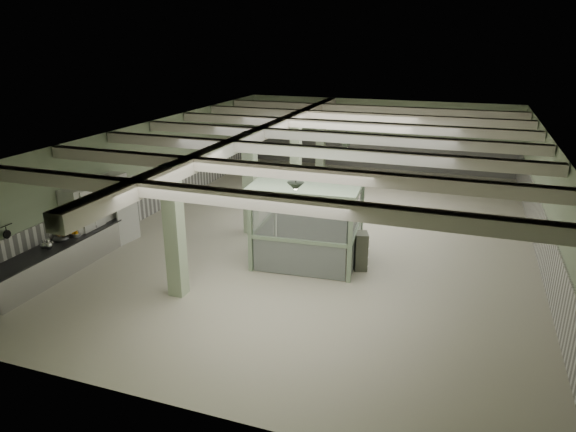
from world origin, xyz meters
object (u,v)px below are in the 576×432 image
(guard_booth, at_px, (309,207))
(filing_cabinet, at_px, (361,251))
(prep_counter, at_px, (64,255))
(walkin_cooler, at_px, (98,214))

(guard_booth, height_order, filing_cabinet, guard_booth)
(filing_cabinet, bearing_deg, prep_counter, -178.80)
(guard_booth, bearing_deg, walkin_cooler, -173.50)
(prep_counter, bearing_deg, guard_booth, 24.85)
(prep_counter, relative_size, filing_cabinet, 4.81)
(walkin_cooler, distance_m, guard_booth, 6.91)
(walkin_cooler, height_order, filing_cabinet, walkin_cooler)
(prep_counter, relative_size, guard_booth, 1.63)
(walkin_cooler, distance_m, filing_cabinet, 8.56)
(prep_counter, xyz_separation_m, guard_booth, (6.69, 3.10, 1.28))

